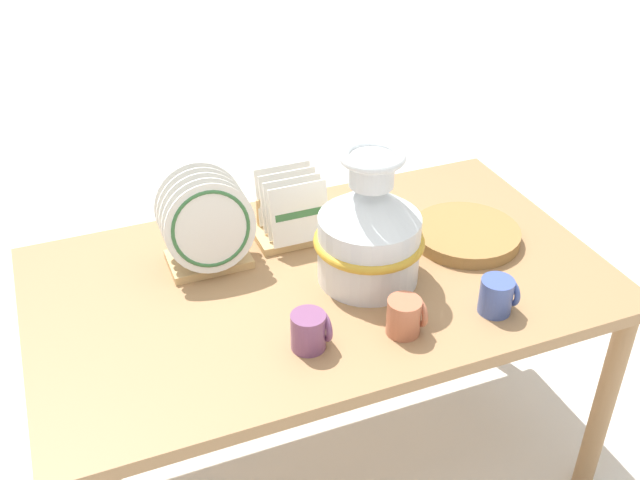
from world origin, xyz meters
The scene contains 9 objects.
ground_plane centered at (0.00, 0.00, 0.00)m, with size 14.00×14.00×0.00m, color silver.
display_table centered at (0.00, 0.00, 0.61)m, with size 1.45×0.85×0.68m.
ceramic_vase centered at (0.11, -0.05, 0.82)m, with size 0.28×0.28×0.35m.
dish_rack_round_plates centered at (-0.25, 0.16, 0.79)m, with size 0.23×0.18×0.25m.
dish_rack_square_plates centered at (0.00, 0.20, 0.74)m, with size 0.21×0.16×0.18m.
wicker_charger_stack centered at (0.43, 0.01, 0.70)m, with size 0.29×0.29×0.04m.
mug_cobalt_glaze centered at (0.34, -0.29, 0.73)m, with size 0.09×0.08×0.09m.
mug_terracotta_glaze centered at (0.10, -0.27, 0.73)m, with size 0.09×0.08×0.09m.
mug_plum_glaze centered at (-0.12, -0.24, 0.73)m, with size 0.09×0.08×0.09m.
Camera 1 is at (-0.58, -1.44, 1.80)m, focal length 42.00 mm.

